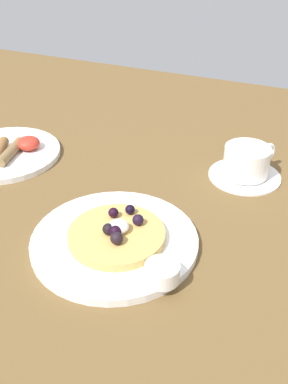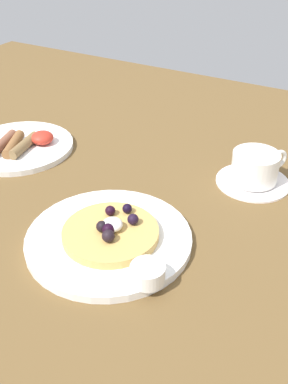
% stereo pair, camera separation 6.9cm
% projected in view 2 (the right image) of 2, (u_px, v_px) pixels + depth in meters
% --- Properties ---
extents(ground_plane, '(1.79, 1.47, 0.03)m').
position_uv_depth(ground_plane, '(102.00, 221.00, 0.78)').
color(ground_plane, brown).
extents(pancake_plate, '(0.26, 0.26, 0.01)m').
position_uv_depth(pancake_plate, '(109.00, 239.00, 0.70)').
color(pancake_plate, white).
rests_on(pancake_plate, ground_plane).
extents(pancake_with_berries, '(0.15, 0.15, 0.03)m').
position_uv_depth(pancake_with_berries, '(111.00, 232.00, 0.69)').
color(pancake_with_berries, tan).
rests_on(pancake_with_berries, pancake_plate).
extents(syrup_ramekin, '(0.05, 0.05, 0.03)m').
position_uv_depth(syrup_ramekin, '(148.00, 273.00, 0.61)').
color(syrup_ramekin, white).
rests_on(syrup_ramekin, pancake_plate).
extents(breakfast_plate, '(0.23, 0.23, 0.01)m').
position_uv_depth(breakfast_plate, '(19.00, 147.00, 0.96)').
color(breakfast_plate, white).
rests_on(breakfast_plate, ground_plane).
extents(fried_breakfast, '(0.13, 0.13, 0.03)m').
position_uv_depth(fried_breakfast, '(19.00, 142.00, 0.94)').
color(fried_breakfast, brown).
rests_on(fried_breakfast, breakfast_plate).
extents(coffee_saucer, '(0.14, 0.14, 0.01)m').
position_uv_depth(coffee_saucer, '(253.00, 181.00, 0.85)').
color(coffee_saucer, white).
rests_on(coffee_saucer, ground_plane).
extents(coffee_cup, '(0.09, 0.10, 0.05)m').
position_uv_depth(coffee_cup, '(256.00, 166.00, 0.83)').
color(coffee_cup, white).
rests_on(coffee_cup, coffee_saucer).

